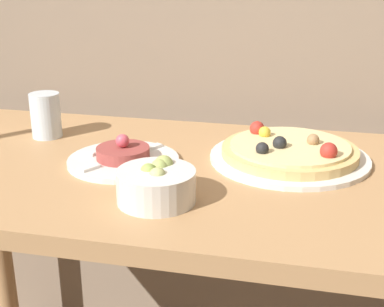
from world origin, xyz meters
name	(u,v)px	position (x,y,z in m)	size (l,w,h in m)	color
dining_table	(221,220)	(0.00, 0.31, 0.64)	(1.49, 0.63, 0.75)	#AD7F51
pizza_plate	(289,152)	(0.12, 0.40, 0.76)	(0.32, 0.32, 0.06)	silver
tartare_plate	(123,157)	(-0.20, 0.31, 0.76)	(0.22, 0.22, 0.06)	silver
small_bowl	(156,184)	(-0.08, 0.15, 0.78)	(0.13, 0.13, 0.07)	silver
drinking_glass	(46,115)	(-0.43, 0.43, 0.80)	(0.07, 0.07, 0.10)	silver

